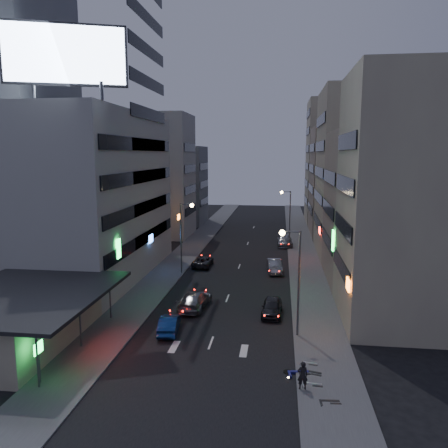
% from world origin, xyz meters
% --- Properties ---
extents(ground, '(180.00, 180.00, 0.00)m').
position_xyz_m(ground, '(0.00, 0.00, 0.00)').
color(ground, black).
rests_on(ground, ground).
extents(sidewalk_left, '(4.00, 120.00, 0.12)m').
position_xyz_m(sidewalk_left, '(-8.00, 30.00, 0.06)').
color(sidewalk_left, '#4C4C4F').
rests_on(sidewalk_left, ground).
extents(sidewalk_right, '(4.00, 120.00, 0.12)m').
position_xyz_m(sidewalk_right, '(8.00, 30.00, 0.06)').
color(sidewalk_right, '#4C4C4F').
rests_on(sidewalk_right, ground).
extents(food_court, '(11.00, 13.00, 3.88)m').
position_xyz_m(food_court, '(-13.90, 2.00, 1.98)').
color(food_court, '#AEA888').
rests_on(food_court, ground).
extents(white_building, '(14.00, 24.00, 18.00)m').
position_xyz_m(white_building, '(-17.00, 20.00, 9.00)').
color(white_building, '#A2A29E').
rests_on(white_building, ground).
extents(grey_tower, '(10.00, 14.00, 34.00)m').
position_xyz_m(grey_tower, '(-26.00, 23.00, 17.00)').
color(grey_tower, slate).
rests_on(grey_tower, ground).
extents(shophouse_near, '(10.00, 11.00, 20.00)m').
position_xyz_m(shophouse_near, '(15.00, 10.50, 10.00)').
color(shophouse_near, '#AEA888').
rests_on(shophouse_near, ground).
extents(shophouse_mid, '(11.00, 12.00, 16.00)m').
position_xyz_m(shophouse_mid, '(15.50, 22.00, 8.00)').
color(shophouse_mid, gray).
rests_on(shophouse_mid, ground).
extents(shophouse_far, '(10.00, 14.00, 22.00)m').
position_xyz_m(shophouse_far, '(15.00, 35.00, 11.00)').
color(shophouse_far, '#AEA888').
rests_on(shophouse_far, ground).
extents(far_left_a, '(11.00, 10.00, 20.00)m').
position_xyz_m(far_left_a, '(-15.50, 45.00, 10.00)').
color(far_left_a, '#A2A29E').
rests_on(far_left_a, ground).
extents(far_left_b, '(12.00, 10.00, 15.00)m').
position_xyz_m(far_left_b, '(-16.00, 58.00, 7.50)').
color(far_left_b, slate).
rests_on(far_left_b, ground).
extents(far_right_a, '(11.00, 12.00, 18.00)m').
position_xyz_m(far_right_a, '(15.50, 50.00, 9.00)').
color(far_right_a, gray).
rests_on(far_right_a, ground).
extents(far_right_b, '(12.00, 12.00, 24.00)m').
position_xyz_m(far_right_b, '(16.00, 64.00, 12.00)').
color(far_right_b, '#AEA888').
rests_on(far_right_b, ground).
extents(billboard, '(9.52, 3.75, 6.20)m').
position_xyz_m(billboard, '(-12.99, 9.97, 21.66)').
color(billboard, '#595B60').
rests_on(billboard, white_building).
extents(street_lamp_right_near, '(1.60, 0.44, 8.02)m').
position_xyz_m(street_lamp_right_near, '(5.90, 6.00, 5.36)').
color(street_lamp_right_near, '#595B60').
rests_on(street_lamp_right_near, sidewalk_right).
extents(street_lamp_left, '(1.60, 0.44, 8.02)m').
position_xyz_m(street_lamp_left, '(-5.90, 22.00, 5.36)').
color(street_lamp_left, '#595B60').
rests_on(street_lamp_left, sidewalk_left).
extents(street_lamp_right_far, '(1.60, 0.44, 8.02)m').
position_xyz_m(street_lamp_right_far, '(5.90, 40.00, 5.36)').
color(street_lamp_right_far, '#595B60').
rests_on(street_lamp_right_far, sidewalk_right).
extents(parked_car_right_near, '(1.86, 4.20, 1.41)m').
position_xyz_m(parked_car_right_near, '(4.29, 10.19, 0.70)').
color(parked_car_right_near, black).
rests_on(parked_car_right_near, ground).
extents(parked_car_right_mid, '(2.05, 4.61, 1.47)m').
position_xyz_m(parked_car_right_mid, '(4.30, 23.92, 0.74)').
color(parked_car_right_mid, gray).
rests_on(parked_car_right_mid, ground).
extents(parked_car_left, '(2.17, 4.61, 1.28)m').
position_xyz_m(parked_car_left, '(-4.43, 25.44, 0.64)').
color(parked_car_left, '#2A2A30').
rests_on(parked_car_left, ground).
extents(parked_car_right_far, '(2.37, 5.47, 1.57)m').
position_xyz_m(parked_car_right_far, '(5.60, 39.00, 0.78)').
color(parked_car_right_far, gray).
rests_on(parked_car_right_far, ground).
extents(road_car_blue, '(1.82, 4.10, 1.31)m').
position_xyz_m(road_car_blue, '(-3.49, 5.56, 0.65)').
color(road_car_blue, navy).
rests_on(road_car_blue, ground).
extents(road_car_silver, '(2.59, 5.44, 1.53)m').
position_xyz_m(road_car_silver, '(-2.57, 10.97, 0.77)').
color(road_car_silver, gray).
rests_on(road_car_silver, ground).
extents(person, '(0.66, 0.47, 1.68)m').
position_xyz_m(person, '(6.30, -1.73, 0.96)').
color(person, black).
rests_on(person, sidewalk_right).
extents(scooter_black_a, '(0.69, 1.72, 1.03)m').
position_xyz_m(scooter_black_a, '(8.31, -2.65, 0.63)').
color(scooter_black_a, black).
rests_on(scooter_black_a, sidewalk_right).
extents(scooter_silver_a, '(0.70, 1.72, 1.03)m').
position_xyz_m(scooter_silver_a, '(7.53, -0.98, 0.63)').
color(scooter_silver_a, '#BBBCC4').
rests_on(scooter_silver_a, sidewalk_right).
extents(scooter_blue, '(0.92, 2.04, 1.21)m').
position_xyz_m(scooter_blue, '(6.81, 0.49, 0.72)').
color(scooter_blue, navy).
rests_on(scooter_blue, sidewalk_right).
extents(scooter_black_b, '(1.05, 1.87, 1.08)m').
position_xyz_m(scooter_black_b, '(7.63, 0.31, 0.66)').
color(scooter_black_b, black).
rests_on(scooter_black_b, sidewalk_right).
extents(scooter_silver_b, '(0.82, 1.67, 0.98)m').
position_xyz_m(scooter_silver_b, '(7.48, 1.57, 0.61)').
color(scooter_silver_b, '#ABACB3').
rests_on(scooter_silver_b, sidewalk_right).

